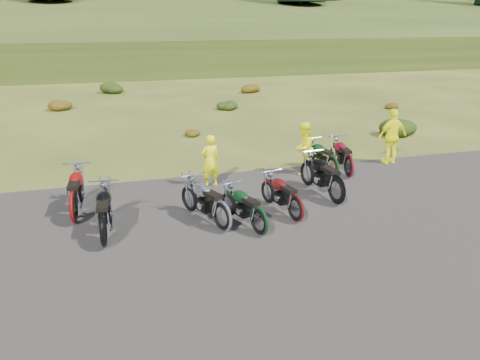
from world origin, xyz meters
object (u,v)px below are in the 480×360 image
object	(u,v)px
motorcycle_3	(222,231)
person_middle	(210,162)
motorcycle_7	(331,178)
motorcycle_0	(105,247)

from	to	relation	value
motorcycle_3	person_middle	world-z (taller)	person_middle
motorcycle_7	person_middle	bearing A→B (deg)	77.62
motorcycle_7	motorcycle_3	bearing A→B (deg)	114.90
motorcycle_0	motorcycle_3	size ratio (longest dim) A/B	1.02
motorcycle_0	motorcycle_3	world-z (taller)	motorcycle_0
motorcycle_3	person_middle	size ratio (longest dim) A/B	1.37
person_middle	motorcycle_7	bearing A→B (deg)	163.97
motorcycle_3	person_middle	xyz separation A→B (m)	(0.38, 3.07, 0.79)
motorcycle_0	motorcycle_7	world-z (taller)	motorcycle_0
motorcycle_3	motorcycle_7	bearing A→B (deg)	-78.63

